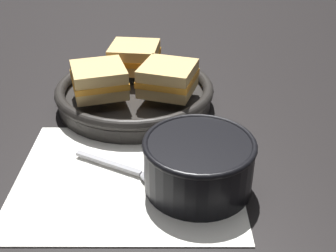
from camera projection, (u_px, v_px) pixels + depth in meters
The scene contains 8 objects.
ground_plane at pixel (172, 150), 0.62m from camera, with size 4.00×4.00×0.00m, color black.
napkin at pixel (128, 176), 0.56m from camera, with size 0.32×0.28×0.00m.
soup_bowl at pixel (199, 161), 0.53m from camera, with size 0.14×0.14×0.07m.
spoon at pixel (143, 174), 0.56m from camera, with size 0.15×0.07×0.01m.
skillet at pixel (135, 94), 0.73m from camera, with size 0.27×0.27×0.04m.
sandwich_near_left at pixel (168, 78), 0.69m from camera, with size 0.10×0.10×0.05m.
sandwich_near_right at pixel (135, 57), 0.77m from camera, with size 0.09×0.09×0.05m.
sandwich_far_left at pixel (99, 80), 0.68m from camera, with size 0.11×0.11×0.05m.
Camera 1 is at (0.05, -0.51, 0.35)m, focal length 45.00 mm.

